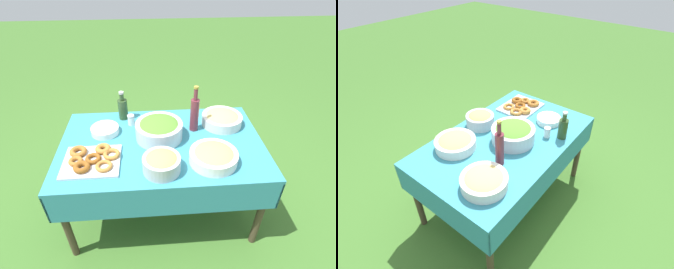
{
  "view_description": "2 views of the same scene",
  "coord_description": "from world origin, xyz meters",
  "views": [
    {
      "loc": [
        0.07,
        1.45,
        1.81
      ],
      "look_at": [
        -0.05,
        -0.01,
        0.74
      ],
      "focal_mm": 28.0,
      "sensor_mm": 36.0,
      "label": 1
    },
    {
      "loc": [
        -1.29,
        -1.0,
        1.93
      ],
      "look_at": [
        0.0,
        0.0,
        0.72
      ],
      "focal_mm": 28.0,
      "sensor_mm": 36.0,
      "label": 2
    }
  ],
  "objects": [
    {
      "name": "salt_shaker",
      "position": [
        0.22,
        -0.24,
        0.73
      ],
      "size": [
        0.05,
        0.05,
        0.08
      ],
      "color": "white",
      "rests_on": "picnic_table"
    },
    {
      "name": "olive_oil_bottle",
      "position": [
        0.28,
        -0.34,
        0.78
      ],
      "size": [
        0.07,
        0.07,
        0.23
      ],
      "color": "#2D4723",
      "rests_on": "picnic_table"
    },
    {
      "name": "plate_stack",
      "position": [
        0.41,
        -0.15,
        0.71
      ],
      "size": [
        0.2,
        0.2,
        0.05
      ],
      "color": "white",
      "rests_on": "picnic_table"
    },
    {
      "name": "salad_bowl",
      "position": [
        0.01,
        -0.06,
        0.76
      ],
      "size": [
        0.33,
        0.33,
        0.14
      ],
      "color": "silver",
      "rests_on": "picnic_table"
    },
    {
      "name": "donut_platter",
      "position": [
        0.45,
        0.17,
        0.71
      ],
      "size": [
        0.37,
        0.32,
        0.05
      ],
      "color": "silver",
      "rests_on": "picnic_table"
    },
    {
      "name": "fruit_bowl",
      "position": [
        0.02,
        0.28,
        0.75
      ],
      "size": [
        0.23,
        0.23,
        0.12
      ],
      "color": "#B2B7BC",
      "rests_on": "picnic_table"
    },
    {
      "name": "ground_plane",
      "position": [
        0.0,
        0.0,
        0.0
      ],
      "size": [
        14.0,
        14.0,
        0.0
      ],
      "primitive_type": "plane",
      "color": "#3D6B28"
    },
    {
      "name": "bread_bowl",
      "position": [
        -0.32,
        0.23,
        0.73
      ],
      "size": [
        0.3,
        0.3,
        0.09
      ],
      "color": "white",
      "rests_on": "picnic_table"
    },
    {
      "name": "pasta_bowl",
      "position": [
        -0.47,
        -0.2,
        0.73
      ],
      "size": [
        0.3,
        0.3,
        0.1
      ],
      "color": "silver",
      "rests_on": "picnic_table"
    },
    {
      "name": "picnic_table",
      "position": [
        0.0,
        0.0,
        0.6
      ],
      "size": [
        1.42,
        0.87,
        0.69
      ],
      "color": "teal",
      "rests_on": "ground_plane"
    },
    {
      "name": "wine_bottle",
      "position": [
        -0.25,
        -0.14,
        0.82
      ],
      "size": [
        0.06,
        0.06,
        0.35
      ],
      "color": "maroon",
      "rests_on": "picnic_table"
    }
  ]
}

